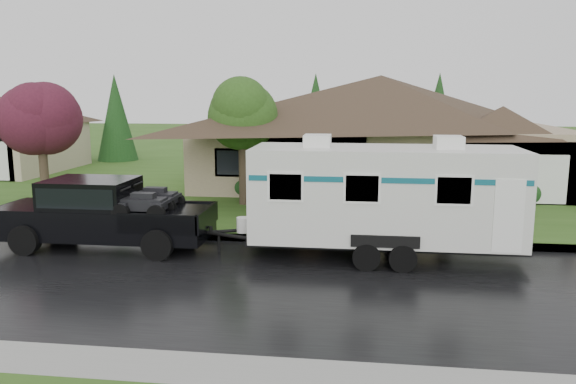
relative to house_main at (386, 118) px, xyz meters
name	(u,v)px	position (x,y,z in m)	size (l,w,h in m)	color
ground	(323,263)	(-2.29, -13.84, -3.59)	(140.00, 140.00, 0.00)	#31551A
road	(318,286)	(-2.29, -15.84, -3.59)	(140.00, 8.00, 0.01)	black
curb	(327,241)	(-2.29, -11.59, -3.52)	(140.00, 0.50, 0.15)	gray
lawn	(341,181)	(-2.29, 1.16, -3.52)	(140.00, 26.00, 0.15)	#31551A
house_main	(386,118)	(0.00, 0.00, 0.00)	(19.44, 10.80, 6.90)	gray
tree_left_green	(243,114)	(-6.21, -6.28, 0.42)	(3.36, 3.36, 5.57)	#382B1E
tree_red	(40,116)	(-15.15, -6.52, 0.26)	(3.23, 3.23, 5.34)	#382B1E
shrub_row	(382,189)	(-0.29, -4.54, -2.94)	(13.60, 1.00, 1.00)	#143814
pickup_truck	(101,211)	(-9.37, -13.07, -2.41)	(6.63, 2.52, 2.21)	black
travel_trailer	(384,194)	(-0.55, -13.07, -1.65)	(8.18, 2.87, 3.67)	silver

